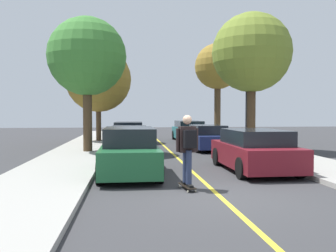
{
  "coord_description": "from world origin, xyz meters",
  "views": [
    {
      "loc": [
        -2.1,
        -8.13,
        1.92
      ],
      "look_at": [
        -0.19,
        9.0,
        1.3
      ],
      "focal_mm": 38.61,
      "sensor_mm": 36.0,
      "label": 1
    }
  ],
  "objects_px": {
    "parked_car_right_far": "(189,131)",
    "street_tree_right_nearest": "(252,53)",
    "streetlamp": "(247,90)",
    "skateboard": "(187,186)",
    "parked_car_right_near": "(208,138)",
    "parked_car_left_nearest": "(129,152)",
    "street_tree_left_near": "(98,79)",
    "parked_car_left_far": "(129,133)",
    "street_tree_right_near": "(218,67)",
    "fire_hydrant": "(257,146)",
    "parked_car_right_nearest": "(254,151)",
    "street_tree_left_nearest": "(87,57)",
    "parked_car_left_near": "(129,140)",
    "skateboarder": "(188,146)"
  },
  "relations": [
    {
      "from": "parked_car_left_near",
      "to": "street_tree_left_nearest",
      "type": "bearing_deg",
      "value": 174.43
    },
    {
      "from": "fire_hydrant",
      "to": "skateboarder",
      "type": "xyz_separation_m",
      "value": [
        -4.17,
        -6.39,
        0.62
      ]
    },
    {
      "from": "parked_car_left_near",
      "to": "streetlamp",
      "type": "distance_m",
      "value": 6.36
    },
    {
      "from": "street_tree_left_near",
      "to": "streetlamp",
      "type": "bearing_deg",
      "value": -37.81
    },
    {
      "from": "street_tree_right_nearest",
      "to": "parked_car_right_nearest",
      "type": "bearing_deg",
      "value": -108.25
    },
    {
      "from": "parked_car_left_nearest",
      "to": "street_tree_left_near",
      "type": "relative_size",
      "value": 0.67
    },
    {
      "from": "street_tree_left_nearest",
      "to": "street_tree_right_near",
      "type": "distance_m",
      "value": 10.52
    },
    {
      "from": "parked_car_left_far",
      "to": "street_tree_left_near",
      "type": "xyz_separation_m",
      "value": [
        -1.91,
        0.99,
        3.39
      ]
    },
    {
      "from": "street_tree_left_near",
      "to": "street_tree_right_nearest",
      "type": "xyz_separation_m",
      "value": [
        7.92,
        -6.23,
        0.79
      ]
    },
    {
      "from": "streetlamp",
      "to": "skateboarder",
      "type": "relative_size",
      "value": 2.88
    },
    {
      "from": "parked_car_left_nearest",
      "to": "parked_car_right_far",
      "type": "relative_size",
      "value": 0.9
    },
    {
      "from": "parked_car_left_nearest",
      "to": "parked_car_left_far",
      "type": "distance_m",
      "value": 11.4
    },
    {
      "from": "parked_car_left_nearest",
      "to": "parked_car_right_near",
      "type": "bearing_deg",
      "value": 60.71
    },
    {
      "from": "parked_car_right_nearest",
      "to": "skateboarder",
      "type": "xyz_separation_m",
      "value": [
        -2.67,
        -2.63,
        0.43
      ]
    },
    {
      "from": "parked_car_left_far",
      "to": "parked_car_right_far",
      "type": "distance_m",
      "value": 4.49
    },
    {
      "from": "parked_car_right_far",
      "to": "skateboarder",
      "type": "bearing_deg",
      "value": -99.8
    },
    {
      "from": "parked_car_right_near",
      "to": "streetlamp",
      "type": "relative_size",
      "value": 0.8
    },
    {
      "from": "parked_car_right_near",
      "to": "street_tree_right_nearest",
      "type": "relative_size",
      "value": 0.61
    },
    {
      "from": "street_tree_left_nearest",
      "to": "streetlamp",
      "type": "distance_m",
      "value": 7.9
    },
    {
      "from": "parked_car_left_far",
      "to": "streetlamp",
      "type": "xyz_separation_m",
      "value": [
        5.85,
        -5.03,
        2.41
      ]
    },
    {
      "from": "skateboard",
      "to": "street_tree_right_nearest",
      "type": "bearing_deg",
      "value": 61.33
    },
    {
      "from": "parked_car_left_nearest",
      "to": "parked_car_left_far",
      "type": "relative_size",
      "value": 0.89
    },
    {
      "from": "parked_car_left_far",
      "to": "street_tree_left_near",
      "type": "height_order",
      "value": "street_tree_left_near"
    },
    {
      "from": "parked_car_right_far",
      "to": "street_tree_right_nearest",
      "type": "height_order",
      "value": "street_tree_right_nearest"
    },
    {
      "from": "parked_car_right_nearest",
      "to": "street_tree_right_near",
      "type": "bearing_deg",
      "value": 81.34
    },
    {
      "from": "parked_car_right_nearest",
      "to": "skateboarder",
      "type": "bearing_deg",
      "value": -135.45
    },
    {
      "from": "parked_car_right_near",
      "to": "parked_car_right_nearest",
      "type": "bearing_deg",
      "value": -90.0
    },
    {
      "from": "street_tree_right_near",
      "to": "skateboard",
      "type": "xyz_separation_m",
      "value": [
        -4.59,
        -15.14,
        -4.92
      ]
    },
    {
      "from": "streetlamp",
      "to": "skateboard",
      "type": "bearing_deg",
      "value": -117.26
    },
    {
      "from": "parked_car_right_nearest",
      "to": "skateboard",
      "type": "height_order",
      "value": "parked_car_right_nearest"
    },
    {
      "from": "parked_car_right_nearest",
      "to": "street_tree_left_nearest",
      "type": "relative_size",
      "value": 0.68
    },
    {
      "from": "street_tree_right_nearest",
      "to": "skateboarder",
      "type": "bearing_deg",
      "value": -118.55
    },
    {
      "from": "street_tree_left_nearest",
      "to": "street_tree_right_near",
      "type": "relative_size",
      "value": 0.96
    },
    {
      "from": "parked_car_left_near",
      "to": "street_tree_left_near",
      "type": "distance_m",
      "value": 7.63
    },
    {
      "from": "street_tree_right_nearest",
      "to": "fire_hydrant",
      "type": "height_order",
      "value": "street_tree_right_nearest"
    },
    {
      "from": "parked_car_right_nearest",
      "to": "street_tree_left_near",
      "type": "xyz_separation_m",
      "value": [
        -6.01,
        12.02,
        3.38
      ]
    },
    {
      "from": "parked_car_right_far",
      "to": "street_tree_right_near",
      "type": "bearing_deg",
      "value": -8.85
    },
    {
      "from": "parked_car_left_near",
      "to": "parked_car_right_near",
      "type": "relative_size",
      "value": 1.0
    },
    {
      "from": "parked_car_right_nearest",
      "to": "street_tree_right_nearest",
      "type": "xyz_separation_m",
      "value": [
        1.91,
        5.79,
        4.18
      ]
    },
    {
      "from": "parked_car_left_near",
      "to": "parked_car_left_far",
      "type": "height_order",
      "value": "parked_car_left_far"
    },
    {
      "from": "street_tree_left_near",
      "to": "skateboarder",
      "type": "xyz_separation_m",
      "value": [
        3.34,
        -14.65,
        -2.96
      ]
    },
    {
      "from": "street_tree_left_nearest",
      "to": "street_tree_right_near",
      "type": "height_order",
      "value": "street_tree_right_near"
    },
    {
      "from": "street_tree_left_near",
      "to": "skateboarder",
      "type": "bearing_deg",
      "value": -77.14
    },
    {
      "from": "streetlamp",
      "to": "fire_hydrant",
      "type": "bearing_deg",
      "value": -96.39
    },
    {
      "from": "skateboard",
      "to": "parked_car_right_near",
      "type": "bearing_deg",
      "value": 74.33
    },
    {
      "from": "street_tree_right_nearest",
      "to": "skateboarder",
      "type": "xyz_separation_m",
      "value": [
        -4.58,
        -8.42,
        -3.75
      ]
    },
    {
      "from": "street_tree_right_nearest",
      "to": "streetlamp",
      "type": "distance_m",
      "value": 1.8
    },
    {
      "from": "street_tree_right_nearest",
      "to": "streetlamp",
      "type": "relative_size",
      "value": 1.32
    },
    {
      "from": "parked_car_left_nearest",
      "to": "street_tree_left_near",
      "type": "height_order",
      "value": "street_tree_left_near"
    },
    {
      "from": "parked_car_right_nearest",
      "to": "fire_hydrant",
      "type": "xyz_separation_m",
      "value": [
        1.5,
        3.76,
        -0.19
      ]
    }
  ]
}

